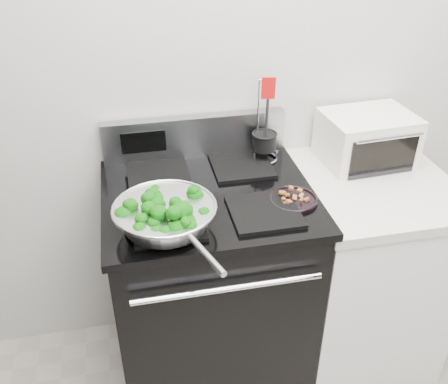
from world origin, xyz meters
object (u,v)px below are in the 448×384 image
object	(u,v)px
utensil_holder	(264,145)
gas_range	(210,285)
skillet	(165,215)
bacon_plate	(294,197)
toaster_oven	(367,138)

from	to	relation	value
utensil_holder	gas_range	bearing A→B (deg)	-131.99
gas_range	skillet	distance (m)	0.58
utensil_holder	skillet	bearing A→B (deg)	-128.04
bacon_plate	toaster_oven	size ratio (longest dim) A/B	0.46
gas_range	skillet	size ratio (longest dim) A/B	2.10
gas_range	utensil_holder	world-z (taller)	utensil_holder
toaster_oven	gas_range	bearing A→B (deg)	-170.58
skillet	toaster_oven	xyz separation A→B (m)	(0.89, 0.36, 0.02)
skillet	toaster_oven	distance (m)	0.96
skillet	toaster_oven	size ratio (longest dim) A/B	1.40
toaster_oven	utensil_holder	bearing A→B (deg)	170.50
skillet	utensil_holder	bearing A→B (deg)	22.25
gas_range	utensil_holder	size ratio (longest dim) A/B	3.12
gas_range	utensil_holder	bearing A→B (deg)	37.56
bacon_plate	toaster_oven	world-z (taller)	toaster_oven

